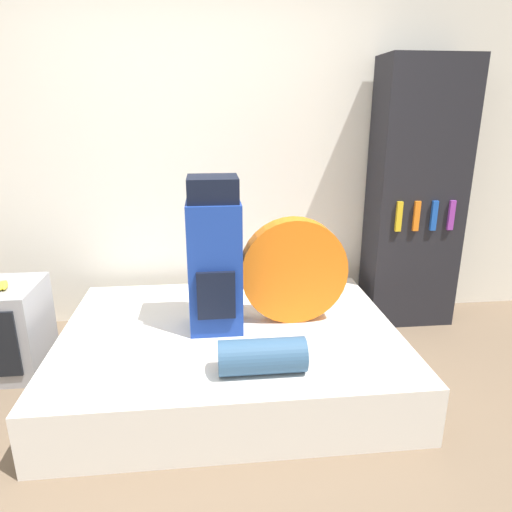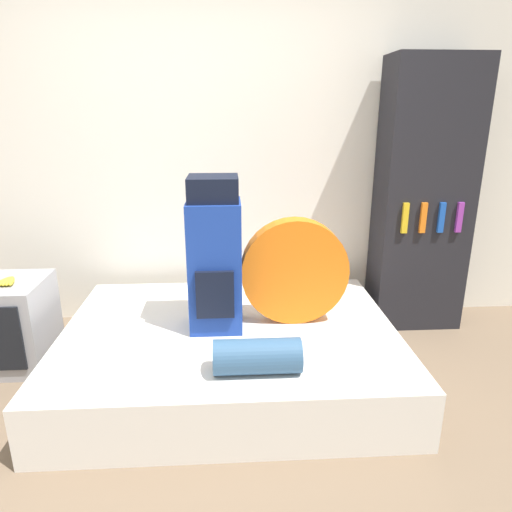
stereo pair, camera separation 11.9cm
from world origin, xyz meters
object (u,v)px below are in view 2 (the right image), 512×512
at_px(backpack, 215,257).
at_px(bookshelf, 423,199).
at_px(television, 1,324).
at_px(sleeping_roll, 257,356).
at_px(tent_bag, 294,271).

xyz_separation_m(backpack, bookshelf, (1.50, 0.67, 0.20)).
xyz_separation_m(television, bookshelf, (2.89, 0.47, 0.69)).
bearing_deg(sleeping_roll, bookshelf, 43.12).
relative_size(television, bookshelf, 0.30).
bearing_deg(backpack, tent_bag, 6.45).
xyz_separation_m(sleeping_roll, bookshelf, (1.29, 1.21, 0.56)).
bearing_deg(bookshelf, backpack, -155.87).
bearing_deg(sleeping_roll, television, 155.25).
xyz_separation_m(tent_bag, bookshelf, (1.03, 0.62, 0.32)).
relative_size(tent_bag, sleeping_roll, 1.49).
xyz_separation_m(backpack, sleeping_roll, (0.21, -0.53, -0.35)).
bearing_deg(television, backpack, -8.35).
relative_size(sleeping_roll, bookshelf, 0.22).
height_order(sleeping_roll, television, television).
distance_m(television, bookshelf, 3.01).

